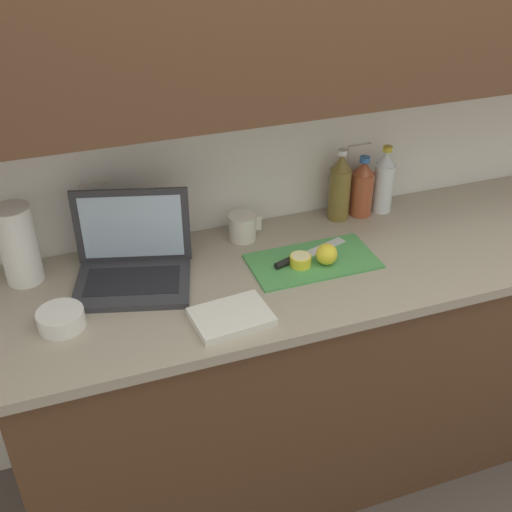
% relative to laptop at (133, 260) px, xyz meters
% --- Properties ---
extents(ground_plane, '(12.00, 12.00, 0.00)m').
position_rel_laptop_xyz_m(ground_plane, '(0.71, -0.11, -1.00)').
color(ground_plane, '#564C47').
rests_on(ground_plane, ground).
extents(wall_back, '(5.20, 0.38, 2.60)m').
position_rel_laptop_xyz_m(wall_back, '(0.71, 0.14, 0.56)').
color(wall_back, white).
rests_on(wall_back, ground_plane).
extents(counter_unit, '(2.35, 0.65, 0.93)m').
position_rel_laptop_xyz_m(counter_unit, '(0.73, -0.11, -0.52)').
color(counter_unit, brown).
rests_on(counter_unit, ground_plane).
extents(laptop, '(0.41, 0.34, 0.27)m').
position_rel_laptop_xyz_m(laptop, '(0.00, 0.00, 0.00)').
color(laptop, '#333338').
rests_on(laptop, counter_unit).
extents(cutting_board, '(0.41, 0.22, 0.01)m').
position_rel_laptop_xyz_m(cutting_board, '(0.56, -0.11, -0.06)').
color(cutting_board, '#4C9E51').
rests_on(cutting_board, counter_unit).
extents(knife, '(0.29, 0.12, 0.02)m').
position_rel_laptop_xyz_m(knife, '(0.52, -0.09, -0.05)').
color(knife, silver).
rests_on(knife, cutting_board).
extents(lemon_half_cut, '(0.07, 0.07, 0.04)m').
position_rel_laptop_xyz_m(lemon_half_cut, '(0.51, -0.12, -0.04)').
color(lemon_half_cut, yellow).
rests_on(lemon_half_cut, cutting_board).
extents(lemon_whole_beside, '(0.07, 0.07, 0.07)m').
position_rel_laptop_xyz_m(lemon_whole_beside, '(0.60, -0.14, -0.02)').
color(lemon_whole_beside, yellow).
rests_on(lemon_whole_beside, cutting_board).
extents(bottle_green_soda, '(0.07, 0.07, 0.25)m').
position_rel_laptop_xyz_m(bottle_green_soda, '(0.95, 0.13, 0.05)').
color(bottle_green_soda, silver).
rests_on(bottle_green_soda, counter_unit).
extents(bottle_oil_tall, '(0.08, 0.08, 0.23)m').
position_rel_laptop_xyz_m(bottle_oil_tall, '(0.86, 0.13, 0.04)').
color(bottle_oil_tall, '#A34C2D').
rests_on(bottle_oil_tall, counter_unit).
extents(bottle_water_clear, '(0.08, 0.08, 0.27)m').
position_rel_laptop_xyz_m(bottle_water_clear, '(0.77, 0.13, 0.06)').
color(bottle_water_clear, olive).
rests_on(bottle_water_clear, counter_unit).
extents(measuring_cup, '(0.11, 0.09, 0.09)m').
position_rel_laptop_xyz_m(measuring_cup, '(0.40, 0.11, -0.02)').
color(measuring_cup, silver).
rests_on(measuring_cup, counter_unit).
extents(bowl_white, '(0.13, 0.13, 0.05)m').
position_rel_laptop_xyz_m(bowl_white, '(-0.24, -0.17, -0.04)').
color(bowl_white, white).
rests_on(bowl_white, counter_unit).
extents(paper_towel_roll, '(0.11, 0.11, 0.26)m').
position_rel_laptop_xyz_m(paper_towel_roll, '(-0.32, 0.10, 0.06)').
color(paper_towel_roll, white).
rests_on(paper_towel_roll, counter_unit).
extents(dish_towel, '(0.23, 0.18, 0.02)m').
position_rel_laptop_xyz_m(dish_towel, '(0.22, -0.31, -0.05)').
color(dish_towel, silver).
rests_on(dish_towel, counter_unit).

